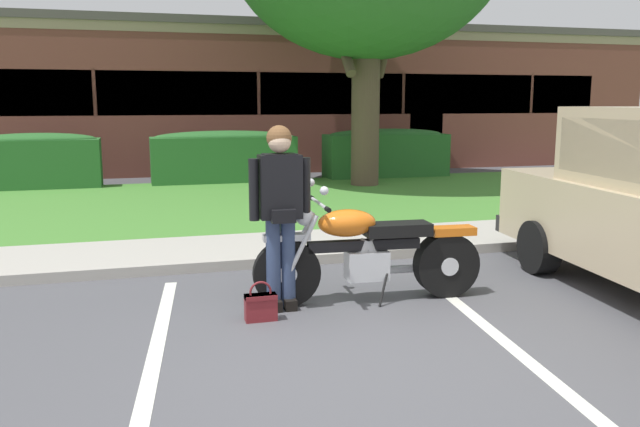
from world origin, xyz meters
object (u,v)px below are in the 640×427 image
at_px(motorcycle, 378,252).
at_px(hedge_center_right, 386,152).
at_px(rider_person, 280,204).
at_px(hedge_left, 37,160).
at_px(brick_building, 231,98).
at_px(hedge_center_left, 224,156).
at_px(handbag, 261,305).

relative_size(motorcycle, hedge_center_right, 0.73).
relative_size(rider_person, hedge_left, 0.65).
bearing_deg(rider_person, motorcycle, -0.61).
bearing_deg(hedge_left, brick_building, 53.21).
bearing_deg(hedge_center_left, rider_person, -94.30).
bearing_deg(hedge_center_left, hedge_center_right, 0.00).
distance_m(motorcycle, brick_building, 16.50).
distance_m(rider_person, hedge_left, 10.00).
height_order(motorcycle, hedge_left, hedge_left).
height_order(hedge_left, brick_building, brick_building).
xyz_separation_m(rider_person, handbag, (-0.25, -0.29, -0.85)).
bearing_deg(motorcycle, handbag, -166.68).
relative_size(handbag, hedge_left, 0.14).
bearing_deg(rider_person, brick_building, 83.43).
distance_m(rider_person, hedge_center_left, 9.46).
bearing_deg(hedge_center_right, hedge_left, 180.00).
bearing_deg(hedge_center_left, hedge_left, 180.00).
bearing_deg(brick_building, hedge_center_left, -99.60).
distance_m(handbag, brick_building, 16.93).
height_order(handbag, brick_building, brick_building).
height_order(handbag, hedge_center_left, hedge_center_left).
distance_m(motorcycle, hedge_center_right, 10.17).
relative_size(motorcycle, hedge_left, 0.86).
bearing_deg(hedge_center_right, rider_person, -116.68).
xyz_separation_m(rider_person, hedge_left, (-3.32, 9.43, -0.34)).
relative_size(hedge_center_left, hedge_center_right, 1.08).
height_order(rider_person, hedge_center_right, rider_person).
bearing_deg(hedge_left, hedge_center_right, -0.00).
distance_m(handbag, hedge_center_right, 10.94).
height_order(motorcycle, handbag, motorcycle).
xyz_separation_m(motorcycle, hedge_left, (-4.28, 9.44, 0.17)).
relative_size(rider_person, handbag, 4.74).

